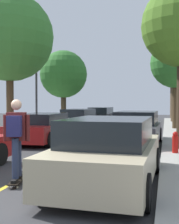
# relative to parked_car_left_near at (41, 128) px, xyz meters

# --- Properties ---
(center_line) EXTENTS (0.12, 39.20, 0.01)m
(center_line) POSITION_rel_parked_car_left_near_xyz_m (2.10, -3.56, -0.65)
(center_line) COLOR gold
(center_line) RESTS_ON ground
(parked_car_left_near) EXTENTS (2.01, 4.16, 1.30)m
(parked_car_left_near) POSITION_rel_parked_car_left_near_xyz_m (0.00, 0.00, 0.00)
(parked_car_left_near) COLOR maroon
(parked_car_left_near) RESTS_ON ground
(parked_car_left_far) EXTENTS (1.93, 4.39, 1.37)m
(parked_car_left_far) POSITION_rel_parked_car_left_near_xyz_m (0.00, 5.98, 0.03)
(parked_car_left_far) COLOR #B7B7BC
(parked_car_left_far) RESTS_ON ground
(parked_car_left_farthest) EXTENTS (1.95, 4.49, 1.37)m
(parked_car_left_farthest) POSITION_rel_parked_car_left_near_xyz_m (0.00, 13.02, 0.03)
(parked_car_left_farthest) COLOR black
(parked_car_left_farthest) RESTS_ON ground
(parked_car_right_nearest) EXTENTS (2.08, 4.34, 1.46)m
(parked_car_right_nearest) POSITION_rel_parked_car_left_near_xyz_m (4.20, -6.24, 0.05)
(parked_car_right_nearest) COLOR #BCAD89
(parked_car_right_nearest) RESTS_ON ground
(parked_car_right_near) EXTENTS (2.02, 4.32, 1.42)m
(parked_car_right_near) POSITION_rel_parked_car_left_near_xyz_m (4.21, 0.25, 0.04)
(parked_car_right_near) COLOR #38383D
(parked_car_right_near) RESTS_ON ground
(street_tree_left_nearest) EXTENTS (4.14, 4.14, 6.79)m
(street_tree_left_nearest) POSITION_rel_parked_car_left_near_xyz_m (-1.76, 0.41, 4.19)
(street_tree_left_nearest) COLOR #4C3823
(street_tree_left_nearest) RESTS_ON sidewalk_left
(street_tree_left_near) EXTENTS (3.39, 3.39, 5.37)m
(street_tree_left_near) POSITION_rel_parked_car_left_near_xyz_m (-1.76, 8.22, 3.14)
(street_tree_left_near) COLOR #3D2D1E
(street_tree_left_near) RESTS_ON sidewalk_left
(street_tree_right_near) EXTENTS (3.19, 3.19, 5.76)m
(street_tree_right_near) POSITION_rel_parked_car_left_near_xyz_m (5.97, 7.56, 3.62)
(street_tree_right_near) COLOR #4C3823
(street_tree_right_near) RESTS_ON sidewalk_right
(street_tree_right_far) EXTENTS (3.54, 3.54, 6.57)m
(street_tree_right_far) POSITION_rel_parked_car_left_near_xyz_m (5.97, 14.75, 4.26)
(street_tree_right_far) COLOR brown
(street_tree_right_far) RESTS_ON sidewalk_right
(street_tree_right_farthest) EXTENTS (4.19, 4.19, 7.50)m
(street_tree_right_farthest) POSITION_rel_parked_car_left_near_xyz_m (5.97, 20.79, 4.87)
(street_tree_right_farthest) COLOR brown
(street_tree_right_farthest) RESTS_ON sidewalk_right
(fire_hydrant) EXTENTS (0.20, 0.20, 0.70)m
(fire_hydrant) POSITION_rel_parked_car_left_near_xyz_m (5.71, -2.34, -0.17)
(fire_hydrant) COLOR #B2140F
(fire_hydrant) RESTS_ON sidewalk_right
(streetlamp) EXTENTS (0.36, 0.24, 4.79)m
(streetlamp) POSITION_rel_parked_car_left_near_xyz_m (-1.75, 3.43, 2.27)
(streetlamp) COLOR #38383D
(streetlamp) RESTS_ON sidewalk_left
(skateboard) EXTENTS (0.41, 0.87, 0.10)m
(skateboard) POSITION_rel_parked_car_left_near_xyz_m (2.24, -6.68, -0.57)
(skateboard) COLOR black
(skateboard) RESTS_ON ground
(skateboarder) EXTENTS (0.58, 0.70, 1.76)m
(skateboarder) POSITION_rel_parked_car_left_near_xyz_m (2.25, -6.71, 0.45)
(skateboarder) COLOR black
(skateboarder) RESTS_ON skateboard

